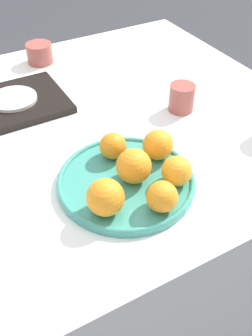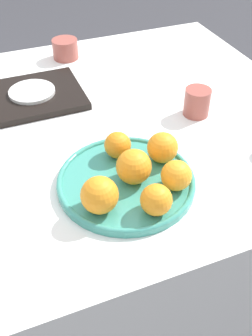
{
  "view_description": "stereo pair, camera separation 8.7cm",
  "coord_description": "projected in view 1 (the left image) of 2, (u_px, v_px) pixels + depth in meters",
  "views": [
    {
      "loc": [
        -0.18,
        -0.85,
        1.37
      ],
      "look_at": [
        0.14,
        -0.27,
        0.8
      ],
      "focal_mm": 42.0,
      "sensor_mm": 36.0,
      "label": 1
    },
    {
      "loc": [
        -0.1,
        -0.88,
        1.37
      ],
      "look_at": [
        0.14,
        -0.27,
        0.8
      ],
      "focal_mm": 42.0,
      "sensor_mm": 36.0,
      "label": 2
    }
  ],
  "objects": [
    {
      "name": "orange_4",
      "position": [
        158.0,
        145.0,
        0.93
      ],
      "size": [
        0.07,
        0.07,
        0.07
      ],
      "color": "orange",
      "rests_on": "fruit_platter"
    },
    {
      "name": "side_plate",
      "position": [
        13.0,
        99.0,
        1.14
      ],
      "size": [
        0.14,
        0.14,
        0.01
      ],
      "color": "silver",
      "rests_on": "serving_tray"
    },
    {
      "name": "orange_0",
      "position": [
        177.0,
        171.0,
        0.86
      ],
      "size": [
        0.07,
        0.07,
        0.07
      ],
      "color": "orange",
      "rests_on": "fruit_platter"
    },
    {
      "name": "fruit_platter",
      "position": [
        126.0,
        181.0,
        0.9
      ],
      "size": [
        0.32,
        0.32,
        0.02
      ],
      "color": "teal",
      "rests_on": "table"
    },
    {
      "name": "cup_0",
      "position": [
        182.0,
        98.0,
        1.12
      ],
      "size": [
        0.07,
        0.07,
        0.08
      ],
      "color": "#9E4C42",
      "rests_on": "table"
    },
    {
      "name": "serving_tray",
      "position": [
        14.0,
        103.0,
        1.15
      ],
      "size": [
        0.29,
        0.25,
        0.02
      ],
      "color": "black",
      "rests_on": "table"
    },
    {
      "name": "table",
      "position": [
        47.0,
        231.0,
        1.28
      ],
      "size": [
        1.57,
        1.07,
        0.75
      ],
      "color": "white",
      "rests_on": "ground_plane"
    },
    {
      "name": "cup_2",
      "position": [
        40.0,
        53.0,
        1.35
      ],
      "size": [
        0.09,
        0.09,
        0.07
      ],
      "color": "#9E4C42",
      "rests_on": "table"
    },
    {
      "name": "orange_3",
      "position": [
        113.0,
        146.0,
        0.93
      ],
      "size": [
        0.06,
        0.06,
        0.06
      ],
      "color": "orange",
      "rests_on": "fruit_platter"
    },
    {
      "name": "orange_2",
      "position": [
        162.0,
        197.0,
        0.81
      ],
      "size": [
        0.07,
        0.07,
        0.07
      ],
      "color": "orange",
      "rests_on": "fruit_platter"
    },
    {
      "name": "orange_1",
      "position": [
        134.0,
        166.0,
        0.87
      ],
      "size": [
        0.08,
        0.08,
        0.08
      ],
      "color": "orange",
      "rests_on": "fruit_platter"
    },
    {
      "name": "ground_plane",
      "position": [
        60.0,
        293.0,
        1.52
      ],
      "size": [
        12.0,
        12.0,
        0.0
      ],
      "primitive_type": "plane",
      "color": "#38383D"
    },
    {
      "name": "orange_5",
      "position": [
        105.0,
        197.0,
        0.8
      ],
      "size": [
        0.08,
        0.08,
        0.08
      ],
      "color": "orange",
      "rests_on": "fruit_platter"
    }
  ]
}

